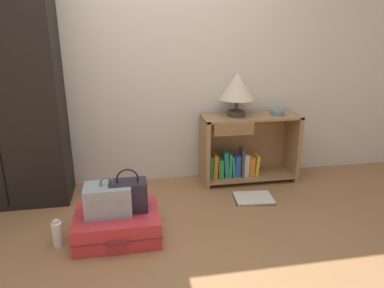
# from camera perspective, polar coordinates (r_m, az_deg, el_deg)

# --- Properties ---
(ground_plane) EXTENTS (9.00, 9.00, 0.00)m
(ground_plane) POSITION_cam_1_polar(r_m,az_deg,el_deg) (2.58, -3.52, -18.38)
(ground_plane) COLOR #9E7047
(back_wall) EXTENTS (6.40, 0.10, 2.60)m
(back_wall) POSITION_cam_1_polar(r_m,az_deg,el_deg) (3.57, -6.97, 14.35)
(back_wall) COLOR silver
(back_wall) RESTS_ON ground_plane
(bookshelf) EXTENTS (0.96, 0.35, 0.68)m
(bookshelf) POSITION_cam_1_polar(r_m,az_deg,el_deg) (3.72, 8.35, -0.86)
(bookshelf) COLOR #A37A51
(bookshelf) RESTS_ON ground_plane
(table_lamp) EXTENTS (0.34, 0.34, 0.42)m
(table_lamp) POSITION_cam_1_polar(r_m,az_deg,el_deg) (3.54, 7.10, 8.78)
(table_lamp) COLOR #3D3838
(table_lamp) RESTS_ON bookshelf
(bowl) EXTENTS (0.13, 0.13, 0.05)m
(bowl) POSITION_cam_1_polar(r_m,az_deg,el_deg) (3.70, 13.22, 4.85)
(bowl) COLOR slate
(bowl) RESTS_ON bookshelf
(suitcase_large) EXTENTS (0.63, 0.51, 0.21)m
(suitcase_large) POSITION_cam_1_polar(r_m,az_deg,el_deg) (2.86, -11.56, -12.23)
(suitcase_large) COLOR #D1333D
(suitcase_large) RESTS_ON ground_plane
(train_case) EXTENTS (0.34, 0.23, 0.30)m
(train_case) POSITION_cam_1_polar(r_m,az_deg,el_deg) (2.76, -12.97, -8.44)
(train_case) COLOR #8E99A3
(train_case) RESTS_ON suitcase_large
(handbag) EXTENTS (0.28, 0.17, 0.33)m
(handbag) POSITION_cam_1_polar(r_m,az_deg,el_deg) (2.78, -9.92, -7.90)
(handbag) COLOR #231E2D
(handbag) RESTS_ON suitcase_large
(bottle) EXTENTS (0.08, 0.08, 0.21)m
(bottle) POSITION_cam_1_polar(r_m,az_deg,el_deg) (2.88, -20.28, -13.05)
(bottle) COLOR white
(bottle) RESTS_ON ground_plane
(open_book_on_floor) EXTENTS (0.39, 0.32, 0.02)m
(open_book_on_floor) POSITION_cam_1_polar(r_m,az_deg,el_deg) (3.45, 9.59, -8.34)
(open_book_on_floor) COLOR white
(open_book_on_floor) RESTS_ON ground_plane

